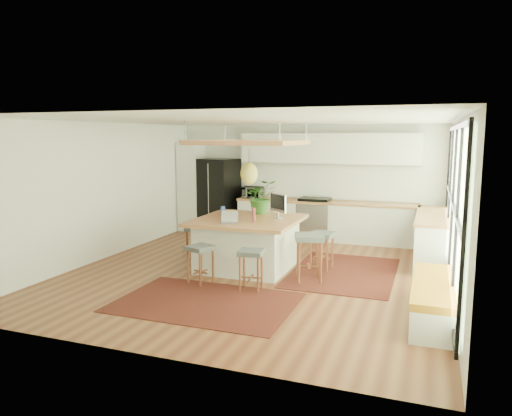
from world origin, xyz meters
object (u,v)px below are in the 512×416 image
at_px(stool_near_left, 200,263).
at_px(stool_near_right, 251,268).
at_px(fridge, 218,196).
at_px(island, 248,243).
at_px(microwave, 253,191).
at_px(island_plant, 261,200).
at_px(stool_left_side, 197,243).
at_px(laptop, 229,217).
at_px(monitor, 278,204).
at_px(stool_right_front, 309,260).
at_px(stool_right_back, 322,250).

relative_size(stool_near_left, stool_near_right, 0.99).
distance_m(fridge, island, 3.48).
relative_size(stool_near_right, microwave, 1.31).
relative_size(stool_near_right, island_plant, 0.98).
height_order(stool_near_right, stool_left_side, stool_left_side).
distance_m(island, island_plant, 0.96).
bearing_deg(island_plant, island, -92.64).
bearing_deg(laptop, microwave, 88.58).
bearing_deg(monitor, stool_near_right, -50.64).
distance_m(stool_near_left, stool_right_front, 1.83).
distance_m(fridge, monitor, 3.57).
bearing_deg(laptop, stool_right_front, -8.67).
relative_size(fridge, stool_left_side, 2.66).
bearing_deg(stool_left_side, monitor, 5.33).
distance_m(laptop, island_plant, 1.21).
xyz_separation_m(fridge, island, (1.91, -2.88, -0.46)).
xyz_separation_m(stool_right_front, stool_left_side, (-2.37, 0.52, 0.00)).
xyz_separation_m(island, stool_right_back, (1.31, 0.38, -0.11)).
xyz_separation_m(island, island_plant, (0.03, 0.63, 0.72)).
bearing_deg(monitor, island, -113.95).
distance_m(stool_left_side, monitor, 1.82).
distance_m(island, laptop, 0.82).
bearing_deg(stool_left_side, stool_right_back, 6.50).
height_order(laptop, microwave, microwave).
distance_m(stool_left_side, island_plant, 1.50).
bearing_deg(microwave, stool_left_side, -95.26).
xyz_separation_m(microwave, island_plant, (1.00, -2.24, 0.10)).
bearing_deg(stool_right_back, fridge, 142.25).
height_order(stool_right_front, stool_right_back, stool_right_front).
bearing_deg(island_plant, stool_left_side, -155.37).
xyz_separation_m(stool_near_left, stool_left_side, (-0.72, 1.29, 0.00)).
bearing_deg(microwave, fridge, 176.93).
bearing_deg(island, stool_left_side, 174.33).
bearing_deg(island, island_plant, 87.36).
relative_size(fridge, island, 1.01).
distance_m(fridge, stool_left_side, 2.94).
relative_size(stool_near_left, island_plant, 0.97).
distance_m(stool_near_right, laptop, 1.14).
height_order(island, stool_left_side, island).
height_order(stool_near_right, microwave, microwave).
relative_size(island, stool_right_back, 2.69).
bearing_deg(island, microwave, 108.66).
bearing_deg(monitor, fridge, 171.32).
relative_size(stool_near_left, stool_left_side, 0.91).
xyz_separation_m(stool_right_back, laptop, (-1.44, -0.95, 0.70)).
bearing_deg(stool_near_left, island, 71.74).
distance_m(stool_right_front, monitor, 1.31).
distance_m(island, monitor, 0.92).
bearing_deg(fridge, stool_left_side, -59.49).
height_order(island, stool_right_back, island).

